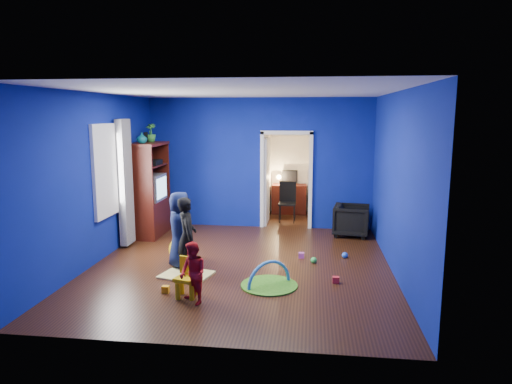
# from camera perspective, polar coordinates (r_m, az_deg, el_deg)

# --- Properties ---
(floor) EXTENTS (5.00, 5.50, 0.01)m
(floor) POSITION_cam_1_polar(r_m,az_deg,el_deg) (7.85, -1.90, -9.18)
(floor) COLOR black
(floor) RESTS_ON ground
(ceiling) EXTENTS (5.00, 5.50, 0.01)m
(ceiling) POSITION_cam_1_polar(r_m,az_deg,el_deg) (7.43, -2.02, 12.48)
(ceiling) COLOR white
(ceiling) RESTS_ON wall_back
(wall_back) EXTENTS (5.00, 0.02, 2.90)m
(wall_back) POSITION_cam_1_polar(r_m,az_deg,el_deg) (10.21, 0.45, 3.59)
(wall_back) COLOR navy
(wall_back) RESTS_ON floor
(wall_front) EXTENTS (5.00, 0.02, 2.90)m
(wall_front) POSITION_cam_1_polar(r_m,az_deg,el_deg) (4.85, -7.02, -3.36)
(wall_front) COLOR navy
(wall_front) RESTS_ON floor
(wall_left) EXTENTS (0.02, 5.50, 2.90)m
(wall_left) POSITION_cam_1_polar(r_m,az_deg,el_deg) (8.27, -19.35, 1.59)
(wall_left) COLOR navy
(wall_left) RESTS_ON floor
(wall_right) EXTENTS (0.02, 5.50, 2.90)m
(wall_right) POSITION_cam_1_polar(r_m,az_deg,el_deg) (7.53, 17.18, 0.96)
(wall_right) COLOR navy
(wall_right) RESTS_ON floor
(alcove) EXTENTS (1.00, 1.75, 2.50)m
(alcove) POSITION_cam_1_polar(r_m,az_deg,el_deg) (11.05, 4.07, 2.99)
(alcove) COLOR silver
(alcove) RESTS_ON floor
(armchair) EXTENTS (0.83, 0.81, 0.66)m
(armchair) POSITION_cam_1_polar(r_m,az_deg,el_deg) (9.82, 11.85, -3.49)
(armchair) COLOR black
(armchair) RESTS_ON floor
(child_black) EXTENTS (0.44, 0.53, 1.25)m
(child_black) POSITION_cam_1_polar(r_m,az_deg,el_deg) (7.37, -8.61, -5.45)
(child_black) COLOR black
(child_black) RESTS_ON floor
(child_navy) EXTENTS (0.69, 0.75, 1.28)m
(child_navy) POSITION_cam_1_polar(r_m,az_deg,el_deg) (7.71, -9.51, -4.67)
(child_navy) COLOR #0F1038
(child_navy) RESTS_ON floor
(toddler_red) EXTENTS (0.52, 0.52, 0.85)m
(toddler_red) POSITION_cam_1_polar(r_m,az_deg,el_deg) (6.29, -7.90, -10.03)
(toddler_red) COLOR red
(toddler_red) RESTS_ON floor
(vase) EXTENTS (0.23, 0.23, 0.22)m
(vase) POSITION_cam_1_polar(r_m,az_deg,el_deg) (9.44, -14.08, 6.56)
(vase) COLOR #0B585E
(vase) RESTS_ON tv_armoire
(potted_plant) EXTENTS (0.22, 0.22, 0.39)m
(potted_plant) POSITION_cam_1_polar(r_m,az_deg,el_deg) (9.92, -13.02, 7.24)
(potted_plant) COLOR #2E7E2E
(potted_plant) RESTS_ON tv_armoire
(tv_armoire) EXTENTS (0.58, 1.14, 1.96)m
(tv_armoire) POSITION_cam_1_polar(r_m,az_deg,el_deg) (9.83, -13.20, 0.33)
(tv_armoire) COLOR #40120A
(tv_armoire) RESTS_ON floor
(crt_tv) EXTENTS (0.46, 0.70, 0.54)m
(crt_tv) POSITION_cam_1_polar(r_m,az_deg,el_deg) (9.81, -12.99, 0.56)
(crt_tv) COLOR silver
(crt_tv) RESTS_ON tv_armoire
(yellow_blanket) EXTENTS (0.88, 0.77, 0.03)m
(yellow_blanket) POSITION_cam_1_polar(r_m,az_deg,el_deg) (7.46, -8.69, -10.18)
(yellow_blanket) COLOR #F2E07A
(yellow_blanket) RESTS_ON floor
(hopper_ball) EXTENTS (0.45, 0.45, 0.45)m
(hopper_ball) POSITION_cam_1_polar(r_m,az_deg,el_deg) (8.07, -9.26, -7.10)
(hopper_ball) COLOR yellow
(hopper_ball) RESTS_ON floor
(kid_chair) EXTENTS (0.35, 0.35, 0.50)m
(kid_chair) POSITION_cam_1_polar(r_m,az_deg,el_deg) (6.57, -8.69, -10.81)
(kid_chair) COLOR yellow
(kid_chair) RESTS_ON floor
(play_mat) EXTENTS (0.85, 0.85, 0.02)m
(play_mat) POSITION_cam_1_polar(r_m,az_deg,el_deg) (6.97, 1.66, -11.57)
(play_mat) COLOR green
(play_mat) RESTS_ON floor
(toy_arch) EXTENTS (0.62, 0.52, 0.76)m
(toy_arch) POSITION_cam_1_polar(r_m,az_deg,el_deg) (6.97, 1.66, -11.50)
(toy_arch) COLOR #3F8CD8
(toy_arch) RESTS_ON floor
(window_left) EXTENTS (0.03, 0.95, 1.55)m
(window_left) POSITION_cam_1_polar(r_m,az_deg,el_deg) (8.56, -18.26, 2.58)
(window_left) COLOR white
(window_left) RESTS_ON wall_left
(curtain) EXTENTS (0.14, 0.42, 2.40)m
(curtain) POSITION_cam_1_polar(r_m,az_deg,el_deg) (9.05, -16.03, 1.14)
(curtain) COLOR slate
(curtain) RESTS_ON floor
(doorway) EXTENTS (1.16, 0.10, 2.10)m
(doorway) POSITION_cam_1_polar(r_m,az_deg,el_deg) (10.21, 3.79, 1.31)
(doorway) COLOR white
(doorway) RESTS_ON floor
(study_desk) EXTENTS (0.88, 0.44, 0.75)m
(study_desk) POSITION_cam_1_polar(r_m,az_deg,el_deg) (11.81, 4.18, -0.87)
(study_desk) COLOR #3D140A
(study_desk) RESTS_ON floor
(desk_monitor) EXTENTS (0.40, 0.05, 0.32)m
(desk_monitor) POSITION_cam_1_polar(r_m,az_deg,el_deg) (11.83, 4.24, 1.98)
(desk_monitor) COLOR black
(desk_monitor) RESTS_ON study_desk
(desk_lamp) EXTENTS (0.14, 0.14, 0.14)m
(desk_lamp) POSITION_cam_1_polar(r_m,az_deg,el_deg) (11.79, 2.87, 1.87)
(desk_lamp) COLOR #FFD88C
(desk_lamp) RESTS_ON study_desk
(folding_chair) EXTENTS (0.40, 0.40, 0.92)m
(folding_chair) POSITION_cam_1_polar(r_m,az_deg,el_deg) (10.85, 3.93, -1.36)
(folding_chair) COLOR black
(folding_chair) RESTS_ON floor
(book_shelf) EXTENTS (0.88, 0.24, 0.04)m
(book_shelf) POSITION_cam_1_polar(r_m,az_deg,el_deg) (11.73, 4.30, 7.16)
(book_shelf) COLOR white
(book_shelf) RESTS_ON study_desk
(toy_0) EXTENTS (0.10, 0.08, 0.10)m
(toy_0) POSITION_cam_1_polar(r_m,az_deg,el_deg) (7.17, 9.95, -10.77)
(toy_0) COLOR red
(toy_0) RESTS_ON floor
(toy_1) EXTENTS (0.11, 0.11, 0.11)m
(toy_1) POSITION_cam_1_polar(r_m,az_deg,el_deg) (8.37, 11.05, -7.74)
(toy_1) COLOR blue
(toy_1) RESTS_ON floor
(toy_2) EXTENTS (0.10, 0.08, 0.10)m
(toy_2) POSITION_cam_1_polar(r_m,az_deg,el_deg) (6.84, -11.24, -11.85)
(toy_2) COLOR orange
(toy_2) RESTS_ON floor
(toy_3) EXTENTS (0.11, 0.11, 0.11)m
(toy_3) POSITION_cam_1_polar(r_m,az_deg,el_deg) (8.02, 7.23, -8.42)
(toy_3) COLOR green
(toy_3) RESTS_ON floor
(toy_4) EXTENTS (0.10, 0.08, 0.10)m
(toy_4) POSITION_cam_1_polar(r_m,az_deg,el_deg) (8.26, 5.69, -7.87)
(toy_4) COLOR #B845AE
(toy_4) RESTS_ON floor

